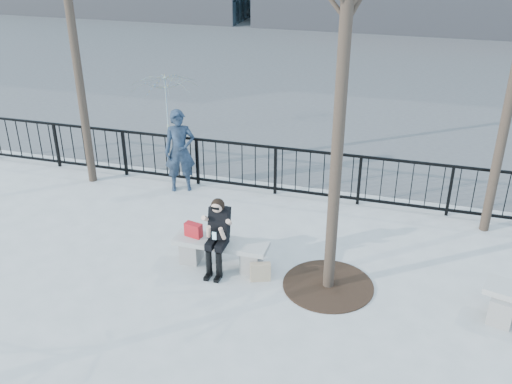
# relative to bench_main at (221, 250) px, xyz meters

# --- Properties ---
(ground) EXTENTS (120.00, 120.00, 0.00)m
(ground) POSITION_rel_bench_main_xyz_m (0.00, 0.00, -0.30)
(ground) COLOR #9C9B96
(ground) RESTS_ON ground
(street_surface) EXTENTS (60.00, 23.00, 0.01)m
(street_surface) POSITION_rel_bench_main_xyz_m (0.00, 15.00, -0.30)
(street_surface) COLOR #474747
(street_surface) RESTS_ON ground
(railing) EXTENTS (14.00, 0.06, 1.10)m
(railing) POSITION_rel_bench_main_xyz_m (0.00, 3.00, 0.25)
(railing) COLOR black
(railing) RESTS_ON ground
(tree_grate) EXTENTS (1.50, 1.50, 0.02)m
(tree_grate) POSITION_rel_bench_main_xyz_m (1.90, -0.10, -0.29)
(tree_grate) COLOR black
(tree_grate) RESTS_ON ground
(bench_main) EXTENTS (1.65, 0.46, 0.49)m
(bench_main) POSITION_rel_bench_main_xyz_m (0.00, 0.00, 0.00)
(bench_main) COLOR slate
(bench_main) RESTS_ON ground
(seated_woman) EXTENTS (0.50, 0.64, 1.34)m
(seated_woman) POSITION_rel_bench_main_xyz_m (0.00, -0.16, 0.37)
(seated_woman) COLOR black
(seated_woman) RESTS_ON ground
(handbag) EXTENTS (0.33, 0.20, 0.25)m
(handbag) POSITION_rel_bench_main_xyz_m (-0.50, 0.02, 0.31)
(handbag) COLOR #B1151C
(handbag) RESTS_ON bench_main
(shopping_bag) EXTENTS (0.36, 0.24, 0.32)m
(shopping_bag) POSITION_rel_bench_main_xyz_m (0.78, -0.25, -0.14)
(shopping_bag) COLOR #C8B28E
(shopping_bag) RESTS_ON ground
(standing_man) EXTENTS (0.79, 0.67, 1.83)m
(standing_man) POSITION_rel_bench_main_xyz_m (-1.85, 2.64, 0.61)
(standing_man) COLOR black
(standing_man) RESTS_ON ground
(vendor_umbrella) EXTENTS (1.88, 1.92, 1.70)m
(vendor_umbrella) POSITION_rel_bench_main_xyz_m (-3.57, 5.73, 0.55)
(vendor_umbrella) COLOR gold
(vendor_umbrella) RESTS_ON ground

